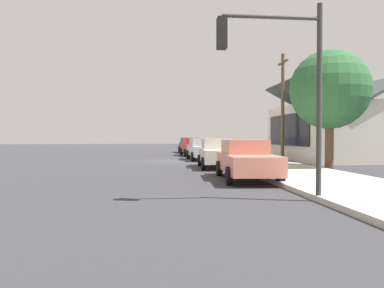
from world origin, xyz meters
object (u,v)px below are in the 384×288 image
object	(u,v)px
car_coral	(246,159)
fire_hydrant_red	(211,150)
car_cherry	(193,147)
car_silver	(202,149)
traffic_light_main	(280,68)
car_navy	(189,145)
utility_pole_wooden	(283,105)
car_ivory	(217,153)
shade_tree	(330,90)

from	to	relation	value
car_coral	fire_hydrant_red	world-z (taller)	car_coral
car_cherry	car_silver	size ratio (longest dim) A/B	0.99
traffic_light_main	fire_hydrant_red	xyz separation A→B (m)	(-22.68, 1.66, -2.99)
car_navy	car_cherry	bearing A→B (deg)	-1.94
car_cherry	car_coral	world-z (taller)	same
car_cherry	car_navy	bearing A→B (deg)	174.91
traffic_light_main	utility_pole_wooden	world-z (taller)	utility_pole_wooden
car_ivory	shade_tree	xyz separation A→B (m)	(1.76, 5.56, 3.31)
car_ivory	traffic_light_main	xyz separation A→B (m)	(10.48, -0.15, 2.68)
car_coral	traffic_light_main	bearing A→B (deg)	-0.78
utility_pole_wooden	fire_hydrant_red	xyz separation A→B (m)	(-7.18, -4.00, -3.43)
car_ivory	shade_tree	distance (m)	6.70
car_navy	fire_hydrant_red	world-z (taller)	car_navy
car_ivory	utility_pole_wooden	xyz separation A→B (m)	(-5.02, 5.51, 3.11)
utility_pole_wooden	car_navy	bearing A→B (deg)	-158.46
car_cherry	fire_hydrant_red	bearing A→B (deg)	78.13
car_coral	car_ivory	bearing A→B (deg)	-174.72
car_navy	shade_tree	xyz separation A→B (m)	(20.44, 5.44, 3.30)
traffic_light_main	car_cherry	bearing A→B (deg)	179.78
car_navy	car_coral	distance (m)	24.23
car_ivory	fire_hydrant_red	size ratio (longest dim) A/B	6.27
car_coral	traffic_light_main	world-z (taller)	traffic_light_main
car_silver	car_coral	bearing A→B (deg)	-0.50
shade_tree	fire_hydrant_red	bearing A→B (deg)	-163.81
car_navy	car_silver	distance (m)	12.13
car_navy	car_ivory	size ratio (longest dim) A/B	1.00
car_silver	car_coral	xyz separation A→B (m)	(12.11, 0.22, 0.00)
car_cherry	car_coral	distance (m)	17.99
utility_pole_wooden	traffic_light_main	bearing A→B (deg)	-20.05
car_coral	car_silver	bearing A→B (deg)	-175.69
car_ivory	fire_hydrant_red	bearing A→B (deg)	175.79
car_silver	car_coral	size ratio (longest dim) A/B	0.90
car_silver	car_coral	world-z (taller)	same
car_ivory	traffic_light_main	bearing A→B (deg)	1.99
car_silver	shade_tree	size ratio (longest dim) A/B	0.72
traffic_light_main	utility_pole_wooden	distance (m)	16.51
fire_hydrant_red	traffic_light_main	bearing A→B (deg)	-4.18
shade_tree	traffic_light_main	bearing A→B (deg)	-33.21
car_cherry	fire_hydrant_red	world-z (taller)	car_cherry
utility_pole_wooden	shade_tree	bearing A→B (deg)	0.44
car_cherry	car_silver	bearing A→B (deg)	-3.03
utility_pole_wooden	car_ivory	bearing A→B (deg)	-47.64
shade_tree	car_navy	bearing A→B (deg)	-165.09
car_ivory	utility_pole_wooden	bearing A→B (deg)	135.19
traffic_light_main	fire_hydrant_red	distance (m)	22.94
car_navy	fire_hydrant_red	bearing A→B (deg)	11.84
car_ivory	traffic_light_main	size ratio (longest dim) A/B	0.86
car_silver	utility_pole_wooden	world-z (taller)	utility_pole_wooden
car_silver	shade_tree	distance (m)	10.54
car_silver	fire_hydrant_red	world-z (taller)	car_silver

